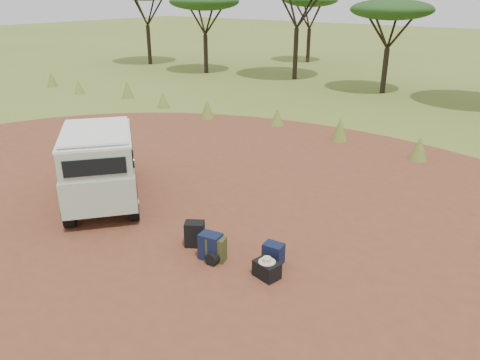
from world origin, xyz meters
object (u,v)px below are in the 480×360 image
Objects in this scene: backpack_olive at (216,249)px; hard_case at (267,270)px; walking_staff at (90,165)px; backpack_navy at (211,247)px; duffel_navy at (273,254)px; backpack_black at (195,234)px; safari_vehicle at (100,164)px.

backpack_olive is 1.18m from hard_case.
hard_case is (6.23, -0.63, -0.58)m from walking_staff.
walking_staff is at bearing 153.01° from backpack_olive.
backpack_navy reaches higher than duffel_navy.
duffel_navy is at bearing -19.18° from backpack_black.
hard_case is at bearing -13.37° from backpack_olive.
backpack_navy is at bearing -50.38° from walking_staff.
backpack_olive is 1.18× the size of duffel_navy.
hard_case is at bearing -47.35° from walking_staff.
backpack_navy is 0.14m from backpack_olive.
backpack_black is 1.81m from duffel_navy.
backpack_black is 0.98× the size of backpack_navy.
backpack_olive reaches higher than duffel_navy.
walking_staff is at bearing -154.90° from safari_vehicle.
walking_staff is 5.01m from backpack_navy.
safari_vehicle reaches higher than backpack_navy.
backpack_navy is 1.10× the size of backpack_olive.
backpack_navy is at bearing -156.84° from duffel_navy.
walking_staff is at bearing 161.40° from backpack_navy.
safari_vehicle is at bearing -55.70° from walking_staff.
walking_staff reaches higher than backpack_navy.
safari_vehicle is 3.68m from backpack_black.
safari_vehicle is at bearing -172.92° from hard_case.
backpack_navy reaches higher than backpack_olive.
backpack_olive is at bearing -154.68° from duffel_navy.
backpack_navy is 1.29m from duffel_navy.
safari_vehicle is 0.77m from walking_staff.
backpack_black is 1.16× the size of hard_case.
duffel_navy is 0.91× the size of hard_case.
walking_staff reaches higher than backpack_black.
safari_vehicle reaches higher than backpack_olive.
backpack_black reaches higher than backpack_olive.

